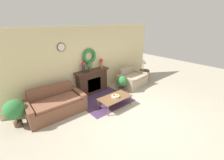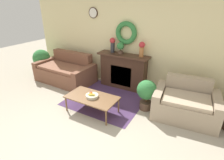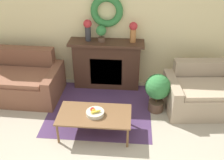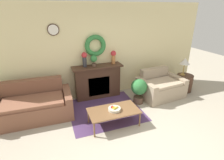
# 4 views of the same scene
# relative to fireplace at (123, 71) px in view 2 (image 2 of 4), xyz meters

# --- Properties ---
(ground_plane) EXTENTS (16.00, 16.00, 0.00)m
(ground_plane) POSITION_rel_fireplace_xyz_m (0.13, -2.44, -0.51)
(ground_plane) COLOR #ADA38E
(floor_rug) EXTENTS (1.85, 1.72, 0.01)m
(floor_rug) POSITION_rel_fireplace_xyz_m (-0.05, -0.82, -0.50)
(floor_rug) COLOR #4C335B
(floor_rug) RESTS_ON ground_plane
(wall_back) EXTENTS (6.80, 0.20, 2.70)m
(wall_back) POSITION_rel_fireplace_xyz_m (0.12, 0.20, 0.85)
(wall_back) COLOR beige
(wall_back) RESTS_ON ground_plane
(fireplace) EXTENTS (1.46, 0.41, 1.00)m
(fireplace) POSITION_rel_fireplace_xyz_m (0.00, 0.00, 0.00)
(fireplace) COLOR #42281C
(fireplace) RESTS_ON ground_plane
(couch_left) EXTENTS (1.82, 1.02, 0.87)m
(couch_left) POSITION_rel_fireplace_xyz_m (-1.77, -0.48, -0.19)
(couch_left) COLOR brown
(couch_left) RESTS_ON ground_plane
(loveseat_right) EXTENTS (1.38, 1.05, 0.80)m
(loveseat_right) POSITION_rel_fireplace_xyz_m (1.80, -0.61, -0.21)
(loveseat_right) COLOR tan
(loveseat_right) RESTS_ON ground_plane
(coffee_table) EXTENTS (1.15, 0.62, 0.38)m
(coffee_table) POSITION_rel_fireplace_xyz_m (-0.05, -1.48, -0.15)
(coffee_table) COLOR brown
(coffee_table) RESTS_ON ground_plane
(fruit_bowl) EXTENTS (0.28, 0.28, 0.12)m
(fruit_bowl) POSITION_rel_fireplace_xyz_m (-0.03, -1.49, -0.08)
(fruit_bowl) COLOR beige
(fruit_bowl) RESTS_ON coffee_table
(vase_on_mantel_left) EXTENTS (0.16, 0.16, 0.41)m
(vase_on_mantel_left) POSITION_rel_fireplace_xyz_m (-0.35, 0.01, 0.74)
(vase_on_mantel_left) COLOR #2D2D33
(vase_on_mantel_left) RESTS_ON fireplace
(vase_on_mantel_right) EXTENTS (0.16, 0.16, 0.39)m
(vase_on_mantel_right) POSITION_rel_fireplace_xyz_m (0.50, 0.01, 0.72)
(vase_on_mantel_right) COLOR #AD6B38
(vase_on_mantel_right) RESTS_ON fireplace
(potted_plant_on_mantel) EXTENTS (0.20, 0.20, 0.32)m
(potted_plant_on_mantel) POSITION_rel_fireplace_xyz_m (-0.10, -0.01, 0.69)
(potted_plant_on_mantel) COLOR brown
(potted_plant_on_mantel) RESTS_ON fireplace
(potted_plant_floor_by_couch) EXTENTS (0.57, 0.57, 0.85)m
(potted_plant_floor_by_couch) POSITION_rel_fireplace_xyz_m (-2.88, -0.42, 0.04)
(potted_plant_floor_by_couch) COLOR brown
(potted_plant_floor_by_couch) RESTS_ON ground_plane
(potted_plant_floor_by_loveseat) EXTENTS (0.45, 0.45, 0.73)m
(potted_plant_floor_by_loveseat) POSITION_rel_fireplace_xyz_m (0.97, -0.78, -0.06)
(potted_plant_floor_by_loveseat) COLOR brown
(potted_plant_floor_by_loveseat) RESTS_ON ground_plane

